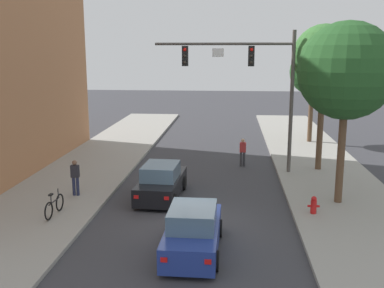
{
  "coord_description": "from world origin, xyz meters",
  "views": [
    {
      "loc": [
        1.45,
        -16.19,
        6.6
      ],
      "look_at": [
        -0.5,
        5.98,
        2.0
      ],
      "focal_mm": 42.31,
      "sensor_mm": 36.0,
      "label": 1
    }
  ],
  "objects_px": {
    "fire_hydrant": "(314,205)",
    "pedestrian_crossing_road": "(243,151)",
    "street_tree_nearest": "(347,71)",
    "bicycle_leaning": "(54,206)",
    "street_tree_second": "(324,57)",
    "traffic_signal_mast": "(252,74)",
    "car_following_blue": "(193,231)",
    "car_lead_black": "(161,182)",
    "pedestrian_sidewalk_left_walker": "(75,176)",
    "street_tree_third": "(313,72)"
  },
  "relations": [
    {
      "from": "fire_hydrant",
      "to": "pedestrian_crossing_road",
      "type": "bearing_deg",
      "value": 108.6
    },
    {
      "from": "pedestrian_crossing_road",
      "to": "street_tree_nearest",
      "type": "xyz_separation_m",
      "value": [
        4.0,
        -6.42,
        4.86
      ]
    },
    {
      "from": "bicycle_leaning",
      "to": "street_tree_second",
      "type": "distance_m",
      "value": 15.54
    },
    {
      "from": "pedestrian_crossing_road",
      "to": "street_tree_nearest",
      "type": "distance_m",
      "value": 8.99
    },
    {
      "from": "traffic_signal_mast",
      "to": "street_tree_second",
      "type": "xyz_separation_m",
      "value": [
        3.81,
        0.72,
        0.89
      ]
    },
    {
      "from": "car_following_blue",
      "to": "bicycle_leaning",
      "type": "distance_m",
      "value": 6.3
    },
    {
      "from": "fire_hydrant",
      "to": "street_tree_second",
      "type": "distance_m",
      "value": 9.32
    },
    {
      "from": "car_lead_black",
      "to": "pedestrian_sidewalk_left_walker",
      "type": "height_order",
      "value": "pedestrian_sidewalk_left_walker"
    },
    {
      "from": "pedestrian_crossing_road",
      "to": "traffic_signal_mast",
      "type": "bearing_deg",
      "value": -76.82
    },
    {
      "from": "car_lead_black",
      "to": "street_tree_third",
      "type": "distance_m",
      "value": 16.44
    },
    {
      "from": "car_lead_black",
      "to": "street_tree_second",
      "type": "xyz_separation_m",
      "value": [
        7.98,
        5.28,
        5.55
      ]
    },
    {
      "from": "bicycle_leaning",
      "to": "car_lead_black",
      "type": "bearing_deg",
      "value": 38.1
    },
    {
      "from": "bicycle_leaning",
      "to": "street_tree_second",
      "type": "height_order",
      "value": "street_tree_second"
    },
    {
      "from": "fire_hydrant",
      "to": "street_tree_nearest",
      "type": "bearing_deg",
      "value": 49.78
    },
    {
      "from": "bicycle_leaning",
      "to": "street_tree_third",
      "type": "relative_size",
      "value": 0.27
    },
    {
      "from": "traffic_signal_mast",
      "to": "pedestrian_sidewalk_left_walker",
      "type": "xyz_separation_m",
      "value": [
        -8.03,
        -5.02,
        -4.32
      ]
    },
    {
      "from": "car_following_blue",
      "to": "fire_hydrant",
      "type": "xyz_separation_m",
      "value": [
        4.58,
        3.66,
        -0.22
      ]
    },
    {
      "from": "car_lead_black",
      "to": "pedestrian_crossing_road",
      "type": "distance_m",
      "value": 7.19
    },
    {
      "from": "pedestrian_sidewalk_left_walker",
      "to": "fire_hydrant",
      "type": "xyz_separation_m",
      "value": [
        10.35,
        -1.43,
        -0.56
      ]
    },
    {
      "from": "car_following_blue",
      "to": "street_tree_second",
      "type": "height_order",
      "value": "street_tree_second"
    },
    {
      "from": "traffic_signal_mast",
      "to": "pedestrian_sidewalk_left_walker",
      "type": "bearing_deg",
      "value": -147.95
    },
    {
      "from": "pedestrian_sidewalk_left_walker",
      "to": "fire_hydrant",
      "type": "relative_size",
      "value": 2.28
    },
    {
      "from": "bicycle_leaning",
      "to": "pedestrian_sidewalk_left_walker",
      "type": "bearing_deg",
      "value": 90.2
    },
    {
      "from": "traffic_signal_mast",
      "to": "car_lead_black",
      "type": "xyz_separation_m",
      "value": [
        -4.17,
        -4.56,
        -4.66
      ]
    },
    {
      "from": "street_tree_second",
      "to": "car_following_blue",
      "type": "bearing_deg",
      "value": -119.21
    },
    {
      "from": "bicycle_leaning",
      "to": "street_tree_nearest",
      "type": "height_order",
      "value": "street_tree_nearest"
    },
    {
      "from": "car_lead_black",
      "to": "street_tree_nearest",
      "type": "relative_size",
      "value": 0.56
    },
    {
      "from": "pedestrian_crossing_road",
      "to": "bicycle_leaning",
      "type": "xyz_separation_m",
      "value": [
        -7.66,
        -9.1,
        -0.37
      ]
    },
    {
      "from": "car_lead_black",
      "to": "pedestrian_sidewalk_left_walker",
      "type": "xyz_separation_m",
      "value": [
        -3.86,
        -0.46,
        0.34
      ]
    },
    {
      "from": "street_tree_nearest",
      "to": "fire_hydrant",
      "type": "bearing_deg",
      "value": -130.22
    },
    {
      "from": "bicycle_leaning",
      "to": "street_tree_nearest",
      "type": "distance_m",
      "value": 13.06
    },
    {
      "from": "car_lead_black",
      "to": "fire_hydrant",
      "type": "relative_size",
      "value": 5.99
    },
    {
      "from": "pedestrian_crossing_road",
      "to": "bicycle_leaning",
      "type": "relative_size",
      "value": 0.93
    },
    {
      "from": "traffic_signal_mast",
      "to": "street_tree_second",
      "type": "height_order",
      "value": "street_tree_second"
    },
    {
      "from": "street_tree_nearest",
      "to": "street_tree_third",
      "type": "bearing_deg",
      "value": 85.9
    },
    {
      "from": "traffic_signal_mast",
      "to": "pedestrian_sidewalk_left_walker",
      "type": "distance_m",
      "value": 10.41
    },
    {
      "from": "traffic_signal_mast",
      "to": "pedestrian_sidewalk_left_walker",
      "type": "height_order",
      "value": "traffic_signal_mast"
    },
    {
      "from": "fire_hydrant",
      "to": "street_tree_second",
      "type": "height_order",
      "value": "street_tree_second"
    },
    {
      "from": "car_following_blue",
      "to": "street_tree_nearest",
      "type": "xyz_separation_m",
      "value": [
        5.89,
        5.22,
        5.05
      ]
    },
    {
      "from": "traffic_signal_mast",
      "to": "street_tree_nearest",
      "type": "xyz_separation_m",
      "value": [
        3.64,
        -4.89,
        0.4
      ]
    },
    {
      "from": "car_following_blue",
      "to": "bicycle_leaning",
      "type": "xyz_separation_m",
      "value": [
        -5.77,
        2.53,
        -0.18
      ]
    },
    {
      "from": "car_following_blue",
      "to": "pedestrian_crossing_road",
      "type": "bearing_deg",
      "value": 80.76
    },
    {
      "from": "street_tree_nearest",
      "to": "car_following_blue",
      "type": "bearing_deg",
      "value": -138.49
    },
    {
      "from": "fire_hydrant",
      "to": "street_tree_nearest",
      "type": "distance_m",
      "value": 5.65
    },
    {
      "from": "fire_hydrant",
      "to": "street_tree_nearest",
      "type": "height_order",
      "value": "street_tree_nearest"
    },
    {
      "from": "street_tree_nearest",
      "to": "street_tree_second",
      "type": "height_order",
      "value": "street_tree_second"
    },
    {
      "from": "traffic_signal_mast",
      "to": "bicycle_leaning",
      "type": "relative_size",
      "value": 4.23
    },
    {
      "from": "bicycle_leaning",
      "to": "street_tree_third",
      "type": "height_order",
      "value": "street_tree_third"
    },
    {
      "from": "pedestrian_crossing_road",
      "to": "street_tree_third",
      "type": "height_order",
      "value": "street_tree_third"
    },
    {
      "from": "pedestrian_crossing_road",
      "to": "street_tree_third",
      "type": "distance_m",
      "value": 9.63
    }
  ]
}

